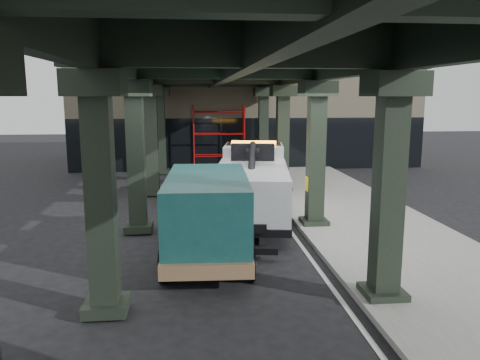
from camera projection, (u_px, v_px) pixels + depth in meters
ground at (246, 248)px, 14.08m from camera, size 90.00×90.00×0.00m
sidewalk at (367, 224)px, 16.46m from camera, size 5.00×40.00×0.15m
lane_stripe at (288, 228)px, 16.20m from camera, size 0.12×38.00×0.01m
viaduct at (227, 66)px, 15.03m from camera, size 7.40×32.00×6.40m
building at (243, 104)px, 33.16m from camera, size 22.00×10.00×8.00m
scaffolding at (219, 137)px, 28.05m from camera, size 3.08×0.88×4.00m
tow_truck at (253, 180)px, 17.68m from camera, size 3.57×8.87×2.83m
towed_van at (208, 212)px, 13.17m from camera, size 2.58×5.96×2.38m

